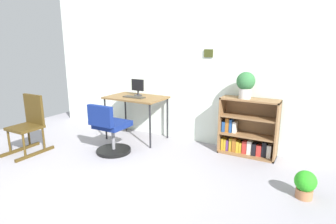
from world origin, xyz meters
The scene contains 10 objects.
ground_plane centered at (0.00, 0.00, 0.00)m, with size 6.24×6.24×0.00m, color gray.
wall_back centered at (0.00, 2.15, 1.29)m, with size 5.20×0.12×2.58m.
desk centered at (-0.50, 1.73, 0.69)m, with size 0.99×0.64×0.75m.
monitor centered at (-0.53, 1.83, 0.90)m, with size 0.24×0.14×0.28m.
keyboard centered at (-0.48, 1.64, 0.75)m, with size 0.38×0.14×0.02m, color #353228.
office_chair centered at (-0.44, 0.97, 0.33)m, with size 0.52×0.55×0.78m.
rocking_chair centered at (-1.56, 0.44, 0.44)m, with size 0.42×0.64×0.88m.
bookshelf_low centered at (1.35, 1.95, 0.37)m, with size 0.83×0.30×0.85m.
potted_plant_on_shelf centered at (1.29, 1.90, 1.07)m, with size 0.26×0.26×0.38m.
potted_plant_floor centered at (2.20, 1.01, 0.17)m, with size 0.23×0.23×0.31m.
Camera 1 is at (2.22, -2.02, 1.61)m, focal length 29.38 mm.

